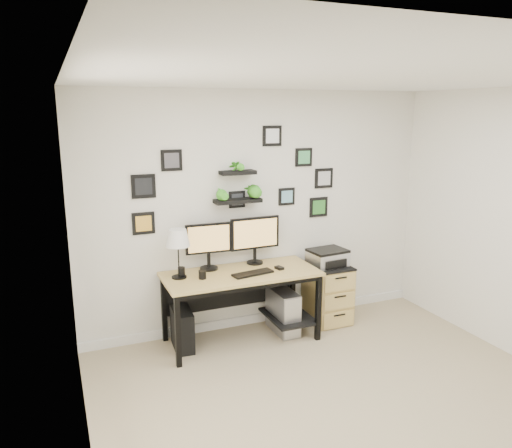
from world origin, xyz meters
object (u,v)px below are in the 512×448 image
table_lamp (178,239)px  monitor_left (209,243)px  file_cabinet (328,293)px  mug (202,275)px  pc_tower_grey (283,311)px  pc_tower_black (182,329)px  monitor_right (255,236)px  desk (243,282)px  printer (328,257)px

table_lamp → monitor_left: bearing=21.5°
file_cabinet → table_lamp: bearing=-179.8°
mug → pc_tower_grey: (0.92, 0.05, -0.56)m
monitor_left → mug: size_ratio=5.81×
monitor_left → pc_tower_black: bearing=-155.4°
monitor_right → pc_tower_black: (-0.87, -0.16, -0.85)m
desk → monitor_left: size_ratio=3.24×
printer → monitor_left: bearing=174.2°
monitor_left → pc_tower_grey: (0.77, -0.21, -0.80)m
monitor_left → pc_tower_black: 0.92m
mug → file_cabinet: size_ratio=0.13×
table_lamp → mug: 0.43m
desk → mug: bearing=-171.8°
table_lamp → printer: 1.75m
monitor_left → monitor_right: bearing=0.6°
pc_tower_grey → printer: (0.58, 0.07, 0.53)m
desk → pc_tower_grey: (0.46, -0.01, -0.39)m
monitor_left → printer: (1.35, -0.14, -0.28)m
monitor_left → file_cabinet: (1.37, -0.13, -0.70)m
file_cabinet → mug: bearing=-175.3°
file_cabinet → printer: (-0.02, -0.00, 0.43)m
pc_tower_black → table_lamp: bearing=113.3°
mug → pc_tower_grey: size_ratio=0.18×
mug → pc_tower_black: 0.63m
monitor_right → pc_tower_grey: size_ratio=1.16×
pc_tower_black → mug: bearing=-22.6°
monitor_left → mug: (-0.15, -0.26, -0.25)m
monitor_right → mug: 0.77m
monitor_right → pc_tower_black: size_ratio=1.35×
table_lamp → pc_tower_black: table_lamp is taller
desk → pc_tower_black: desk is taller
monitor_right → mug: (-0.67, -0.26, -0.26)m
table_lamp → pc_tower_black: (0.01, -0.02, -0.94)m
mug → monitor_left: bearing=59.9°
desk → pc_tower_black: (-0.66, 0.03, -0.42)m
printer → file_cabinet: bearing=9.6°
desk → monitor_right: size_ratio=2.87×
monitor_left → printer: 1.38m
printer → pc_tower_grey: bearing=-173.4°
table_lamp → pc_tower_grey: size_ratio=1.03×
pc_tower_black → pc_tower_grey: size_ratio=0.86×
monitor_right → printer: (0.83, -0.14, -0.29)m
pc_tower_black → file_cabinet: bearing=4.8°
monitor_left → mug: 0.39m
monitor_left → table_lamp: size_ratio=1.00×
monitor_left → monitor_right: monitor_right is taller
printer → table_lamp: bearing=-179.9°
desk → monitor_right: bearing=42.4°
pc_tower_black → file_cabinet: 1.72m
pc_tower_black → pc_tower_grey: pc_tower_grey is taller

